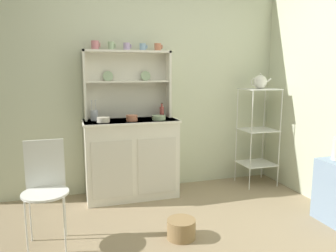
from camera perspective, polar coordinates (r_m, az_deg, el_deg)
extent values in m
cube|color=beige|center=(3.81, -3.46, 7.46)|extent=(3.84, 0.05, 2.50)
cube|color=white|center=(3.63, -6.48, -5.74)|extent=(1.00, 0.42, 0.87)
cube|color=silver|center=(3.41, -9.78, -7.62)|extent=(0.42, 0.01, 0.61)
cube|color=silver|center=(3.49, -1.93, -7.04)|extent=(0.42, 0.01, 0.61)
cube|color=white|center=(3.54, -6.61, 0.87)|extent=(1.03, 0.45, 0.02)
cube|color=silver|center=(3.70, -7.30, 7.23)|extent=(0.96, 0.02, 0.75)
cube|color=white|center=(3.57, -14.51, 6.92)|extent=(0.02, 0.18, 0.75)
cube|color=white|center=(3.74, 0.04, 7.33)|extent=(0.02, 0.18, 0.75)
cube|color=white|center=(3.62, -7.09, 7.78)|extent=(0.92, 0.16, 0.02)
cube|color=white|center=(3.63, -7.20, 12.91)|extent=(0.96, 0.18, 0.02)
cylinder|color=#9EB78E|center=(3.63, -10.52, 8.64)|extent=(0.11, 0.03, 0.11)
cylinder|color=#9EB78E|center=(3.70, -3.96, 8.79)|extent=(0.11, 0.03, 0.11)
cylinder|color=silver|center=(3.88, 14.44, -2.58)|extent=(0.01, 0.01, 1.19)
cylinder|color=silver|center=(4.09, 19.09, -2.18)|extent=(0.01, 0.01, 1.19)
cylinder|color=silver|center=(4.17, 11.97, -1.64)|extent=(0.01, 0.01, 1.19)
cylinder|color=silver|center=(4.37, 16.44, -1.32)|extent=(0.01, 0.01, 1.19)
cube|color=silver|center=(4.05, 15.87, 6.26)|extent=(0.41, 0.37, 0.01)
cube|color=silver|center=(4.11, 15.55, -0.65)|extent=(0.41, 0.37, 0.01)
cube|color=silver|center=(4.20, 15.29, -6.36)|extent=(0.41, 0.37, 0.01)
cylinder|color=white|center=(2.73, -23.64, -16.50)|extent=(0.01, 0.01, 0.45)
cylinder|color=white|center=(2.71, -17.74, -16.34)|extent=(0.01, 0.01, 0.45)
cylinder|color=white|center=(2.98, -23.06, -14.26)|extent=(0.01, 0.01, 0.45)
cylinder|color=white|center=(2.96, -17.70, -14.09)|extent=(0.01, 0.01, 0.45)
cylinder|color=white|center=(2.76, -20.82, -11.01)|extent=(0.36, 0.36, 0.02)
cube|color=white|center=(2.83, -20.89, -6.26)|extent=(0.31, 0.02, 0.40)
cylinder|color=#93754C|center=(2.86, 2.36, -17.63)|extent=(0.24, 0.24, 0.16)
cylinder|color=#D17A84|center=(3.59, -12.73, 13.72)|extent=(0.08, 0.08, 0.09)
torus|color=#D17A84|center=(3.59, -11.92, 13.81)|extent=(0.01, 0.05, 0.05)
cylinder|color=#9EB78E|center=(3.61, -10.02, 13.73)|extent=(0.07, 0.07, 0.09)
torus|color=#9EB78E|center=(3.61, -9.31, 13.81)|extent=(0.01, 0.05, 0.05)
cylinder|color=#B79ECC|center=(3.63, -7.30, 13.72)|extent=(0.07, 0.07, 0.08)
torus|color=#B79ECC|center=(3.64, -6.57, 13.79)|extent=(0.01, 0.05, 0.05)
cylinder|color=#8EB2D1|center=(3.67, -4.47, 13.70)|extent=(0.07, 0.07, 0.08)
torus|color=#8EB2D1|center=(3.68, -3.76, 13.76)|extent=(0.01, 0.04, 0.04)
cylinder|color=#C67556|center=(3.71, -1.82, 13.72)|extent=(0.08, 0.08, 0.08)
torus|color=#C67556|center=(3.72, -1.09, 13.78)|extent=(0.01, 0.05, 0.05)
cylinder|color=silver|center=(3.42, -11.31, 1.10)|extent=(0.13, 0.13, 0.05)
cylinder|color=#C67556|center=(3.46, -6.40, 1.40)|extent=(0.12, 0.12, 0.06)
cylinder|color=#9EB78E|center=(3.53, -1.62, 1.48)|extent=(0.15, 0.15, 0.05)
cylinder|color=#B74C47|center=(3.70, -1.10, 2.43)|extent=(0.05, 0.05, 0.12)
cylinder|color=#B74C47|center=(3.69, -1.10, 3.64)|extent=(0.02, 0.02, 0.04)
cylinder|color=#4C382D|center=(3.69, -1.10, 4.01)|extent=(0.03, 0.03, 0.01)
cylinder|color=#B2B7C6|center=(3.56, -12.85, 1.82)|extent=(0.08, 0.08, 0.11)
cylinder|color=silver|center=(3.56, -13.28, 2.94)|extent=(0.01, 0.02, 0.16)
ellipsoid|color=silver|center=(3.55, -13.34, 4.34)|extent=(0.02, 0.01, 0.01)
cylinder|color=silver|center=(3.54, -12.58, 2.99)|extent=(0.02, 0.03, 0.17)
ellipsoid|color=silver|center=(3.53, -12.63, 4.46)|extent=(0.02, 0.01, 0.01)
sphere|color=white|center=(4.05, 15.92, 7.48)|extent=(0.16, 0.16, 0.16)
sphere|color=silver|center=(4.04, 15.98, 8.75)|extent=(0.02, 0.02, 0.02)
cylinder|color=white|center=(4.11, 17.23, 7.61)|extent=(0.09, 0.02, 0.07)
torus|color=white|center=(4.00, 14.81, 7.51)|extent=(0.01, 0.10, 0.10)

